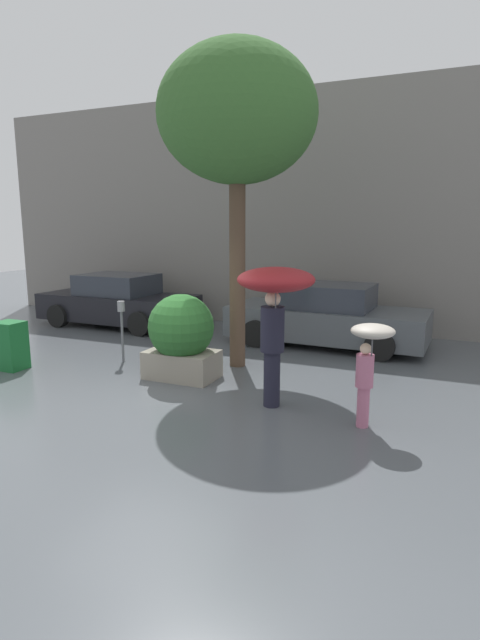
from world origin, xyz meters
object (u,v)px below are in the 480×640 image
at_px(planter_box, 181,336).
at_px(person_adult, 275,297).
at_px(parked_car_near, 327,317).
at_px(person_child, 369,353).
at_px(parked_car_far, 118,302).
at_px(street_tree, 237,117).
at_px(newspaper_box, 10,346).
at_px(parking_meter, 122,318).

bearing_deg(planter_box, person_adult, -21.40).
bearing_deg(parked_car_near, person_child, -157.53).
bearing_deg(person_adult, person_child, 47.05).
distance_m(person_adult, parked_car_near, 4.37).
xyz_separation_m(parked_car_far, street_tree, (4.52, -2.34, 3.90)).
bearing_deg(parked_car_near, parked_car_far, 92.29).
xyz_separation_m(person_child, newspaper_box, (-6.56, 0.18, -0.58)).
xyz_separation_m(parked_car_near, newspaper_box, (-4.93, -4.25, -0.18)).
xyz_separation_m(planter_box, newspaper_box, (-3.20, -0.79, -0.31)).
distance_m(parked_car_near, parking_meter, 4.48).
height_order(parked_car_near, parked_car_far, same).
xyz_separation_m(person_child, street_tree, (-2.78, 2.09, 3.50)).
distance_m(planter_box, person_adult, 2.32).
height_order(planter_box, parked_car_far, planter_box).
height_order(person_adult, parked_car_far, person_adult).
distance_m(planter_box, person_child, 3.50).
height_order(person_child, newspaper_box, person_child).
bearing_deg(person_adult, planter_box, -146.25).
height_order(parked_car_far, parking_meter, parked_car_far).
bearing_deg(planter_box, street_tree, 62.61).
bearing_deg(person_child, newspaper_box, -147.34).
distance_m(street_tree, newspaper_box, 5.88).
xyz_separation_m(person_adult, parked_car_far, (-5.94, 4.24, -1.03)).
distance_m(planter_box, newspaper_box, 3.31).
bearing_deg(person_adult, newspaper_box, -124.73).
bearing_deg(planter_box, parking_meter, 164.04).
bearing_deg(parking_meter, parked_car_near, 42.14).
height_order(parking_meter, newspaper_box, parking_meter).
relative_size(person_child, parking_meter, 1.17).
xyz_separation_m(person_child, parking_meter, (-4.95, 1.43, -0.16)).
bearing_deg(parked_car_far, street_tree, -116.48).
bearing_deg(person_child, street_tree, 177.31).
relative_size(person_adult, person_child, 1.47).
bearing_deg(parked_car_far, parked_car_near, -89.06).
distance_m(person_child, parking_meter, 5.16).
height_order(planter_box, street_tree, street_tree).
bearing_deg(parked_car_far, person_child, -120.35).
xyz_separation_m(planter_box, person_adult, (1.99, -0.78, 0.90)).
bearing_deg(person_adult, parking_meter, -143.87).
height_order(person_child, parking_meter, person_child).
relative_size(person_adult, parked_car_far, 0.49).
height_order(parked_car_near, newspaper_box, parked_car_near).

